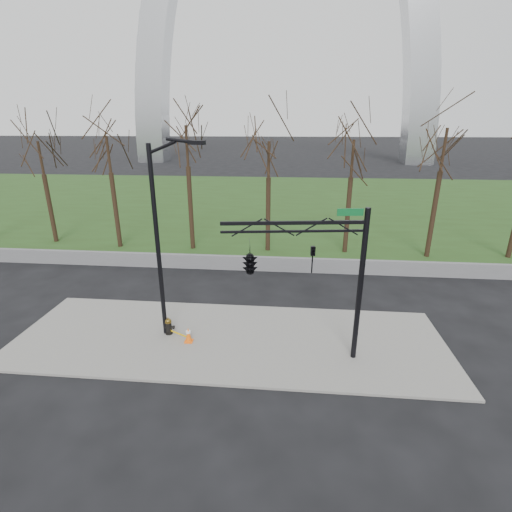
# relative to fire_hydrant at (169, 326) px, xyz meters

# --- Properties ---
(ground) EXTENTS (500.00, 500.00, 0.00)m
(ground) POSITION_rel_fire_hydrant_xyz_m (2.61, -0.09, -0.46)
(ground) COLOR black
(ground) RESTS_ON ground
(sidewalk) EXTENTS (18.00, 6.00, 0.10)m
(sidewalk) POSITION_rel_fire_hydrant_xyz_m (2.61, -0.09, -0.41)
(sidewalk) COLOR gray
(sidewalk) RESTS_ON ground
(grass_strip) EXTENTS (120.00, 40.00, 0.06)m
(grass_strip) POSITION_rel_fire_hydrant_xyz_m (2.61, 29.91, -0.43)
(grass_strip) COLOR #243F17
(grass_strip) RESTS_ON ground
(guardrail) EXTENTS (60.00, 0.30, 0.90)m
(guardrail) POSITION_rel_fire_hydrant_xyz_m (2.61, 7.91, -0.01)
(guardrail) COLOR #59595B
(guardrail) RESTS_ON ground
(tree_row) EXTENTS (53.28, 4.00, 9.21)m
(tree_row) POSITION_rel_fire_hydrant_xyz_m (6.25, 11.91, 4.15)
(tree_row) COLOR black
(tree_row) RESTS_ON ground
(fire_hydrant) EXTENTS (0.48, 0.31, 0.78)m
(fire_hydrant) POSITION_rel_fire_hydrant_xyz_m (0.00, 0.00, 0.00)
(fire_hydrant) COLOR black
(fire_hydrant) RESTS_ON sidewalk
(traffic_cone) EXTENTS (0.35, 0.35, 0.65)m
(traffic_cone) POSITION_rel_fire_hydrant_xyz_m (1.00, -0.53, -0.03)
(traffic_cone) COLOR #FF610D
(traffic_cone) RESTS_ON sidewalk
(street_light) EXTENTS (2.34, 0.81, 8.21)m
(street_light) POSITION_rel_fire_hydrant_xyz_m (0.04, -0.00, 4.24)
(street_light) COLOR black
(street_light) RESTS_ON ground
(traffic_signal_mast) EXTENTS (5.06, 2.53, 6.00)m
(traffic_signal_mast) POSITION_rel_fire_hydrant_xyz_m (4.45, -1.40, 3.69)
(traffic_signal_mast) COLOR black
(traffic_signal_mast) RESTS_ON ground
(caution_tape) EXTENTS (1.18, 0.59, 0.40)m
(caution_tape) POSITION_rel_fire_hydrant_xyz_m (0.41, -0.22, -0.13)
(caution_tape) COLOR #DDA60B
(caution_tape) RESTS_ON ground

